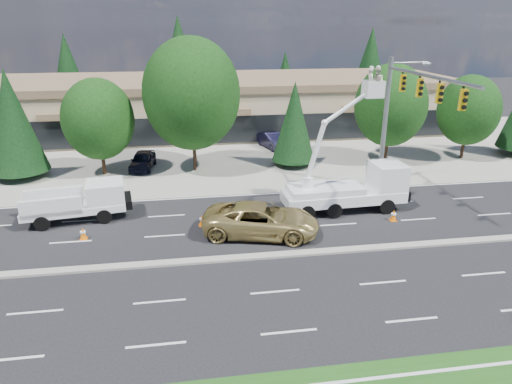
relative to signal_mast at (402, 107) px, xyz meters
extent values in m
plane|color=black|center=(-10.03, -7.04, -6.06)|extent=(140.00, 140.00, 0.00)
cube|color=gray|center=(-10.03, 12.96, -6.05)|extent=(140.00, 22.00, 0.01)
cube|color=gray|center=(-10.03, -7.04, -6.00)|extent=(120.00, 0.55, 0.12)
cube|color=tan|center=(-10.03, 22.96, -3.56)|extent=(50.00, 15.00, 5.00)
cube|color=brown|center=(-10.03, 22.96, -0.91)|extent=(50.40, 15.40, 0.70)
cube|color=black|center=(-10.03, 15.41, -4.56)|extent=(48.00, 0.12, 2.60)
cylinder|color=#332114|center=(-26.03, 7.96, -5.66)|extent=(0.26, 0.26, 0.80)
cone|color=black|center=(-26.03, 7.96, -1.69)|extent=(4.13, 4.13, 7.54)
cylinder|color=#332114|center=(-20.03, 7.96, -4.86)|extent=(0.28, 0.28, 2.39)
ellipsoid|color=black|center=(-20.03, 7.96, -1.75)|extent=(5.31, 5.31, 6.10)
cylinder|color=#332114|center=(-13.03, 7.96, -4.39)|extent=(0.28, 0.28, 3.33)
ellipsoid|color=black|center=(-13.03, 7.96, -0.05)|extent=(7.39, 7.39, 8.50)
cylinder|color=#332114|center=(-5.03, 7.96, -5.66)|extent=(0.26, 0.26, 0.80)
cone|color=black|center=(-5.03, 7.96, -2.40)|extent=(3.46, 3.46, 6.32)
cylinder|color=#332114|center=(2.97, 7.96, -4.74)|extent=(0.28, 0.28, 2.63)
ellipsoid|color=black|center=(2.97, 7.96, -1.30)|extent=(5.85, 5.85, 6.73)
cylinder|color=#332114|center=(9.97, 7.96, -4.91)|extent=(0.28, 0.28, 2.30)
ellipsoid|color=black|center=(9.97, 7.96, -1.90)|extent=(5.11, 5.11, 5.88)
cylinder|color=#332114|center=(-28.03, 34.96, -5.66)|extent=(0.26, 0.26, 0.80)
cone|color=black|center=(-28.03, 34.96, -0.77)|extent=(5.00, 5.00, 9.14)
cylinder|color=#332114|center=(-14.03, 34.96, -5.66)|extent=(0.26, 0.26, 0.80)
cone|color=black|center=(-14.03, 34.96, 0.36)|extent=(6.07, 6.07, 11.08)
cylinder|color=#332114|center=(-0.03, 34.96, -5.66)|extent=(0.26, 0.26, 0.80)
cone|color=black|center=(-0.03, 34.96, -2.08)|extent=(3.76, 3.76, 6.87)
cylinder|color=#332114|center=(11.97, 34.96, -5.66)|extent=(0.26, 0.26, 0.80)
cone|color=black|center=(11.97, 34.96, -0.42)|extent=(5.33, 5.33, 9.74)
cylinder|color=gray|center=(-0.03, 2.16, -1.56)|extent=(0.32, 0.32, 9.00)
cylinder|color=gray|center=(-0.03, -2.84, 2.24)|extent=(0.20, 10.00, 0.20)
cylinder|color=gray|center=(1.27, 2.16, 2.54)|extent=(2.60, 0.12, 0.12)
cube|color=gold|center=(-0.03, 0.16, 1.49)|extent=(0.32, 0.22, 1.05)
cube|color=gold|center=(-0.03, -2.04, 1.49)|extent=(0.32, 0.22, 1.05)
cube|color=gold|center=(-0.03, -4.24, 1.49)|extent=(0.32, 0.22, 1.05)
cube|color=gold|center=(-0.03, -6.44, 1.49)|extent=(0.32, 0.22, 1.05)
cube|color=white|center=(-20.33, -0.84, -5.24)|extent=(6.03, 2.96, 0.43)
cube|color=white|center=(-18.52, -0.57, -4.56)|extent=(2.41, 2.37, 1.45)
cube|color=black|center=(-17.90, -0.48, -4.37)|extent=(0.35, 1.82, 0.96)
cube|color=white|center=(-21.61, -0.11, -4.76)|extent=(3.28, 0.77, 1.06)
cube|color=white|center=(-21.34, -1.92, -4.76)|extent=(3.28, 0.77, 1.06)
cube|color=white|center=(-4.09, -1.76, -5.11)|extent=(7.67, 2.62, 0.66)
cube|color=white|center=(-1.25, -1.63, -4.11)|extent=(1.99, 2.31, 1.89)
cube|color=black|center=(-0.54, -1.60, -3.97)|extent=(0.16, 1.90, 1.14)
cube|color=white|center=(-5.32, -1.82, -4.59)|extent=(4.64, 2.38, 0.47)
cylinder|color=white|center=(-6.45, -1.87, -4.07)|extent=(0.66, 0.66, 0.76)
cube|color=white|center=(-2.72, -1.70, 1.44)|extent=(1.08, 0.90, 1.02)
imported|color=beige|center=(-2.93, -1.71, 1.82)|extent=(0.42, 0.61, 1.63)
imported|color=beige|center=(-2.51, -1.69, 1.82)|extent=(0.65, 0.82, 1.63)
ellipsoid|color=white|center=(-2.93, -1.71, 2.65)|extent=(0.25, 0.25, 0.17)
ellipsoid|color=white|center=(-2.51, -1.69, 2.65)|extent=(0.25, 0.25, 0.17)
cube|color=orange|center=(-19.40, -3.55, -6.04)|extent=(0.40, 0.40, 0.03)
cone|color=orange|center=(-19.40, -3.55, -5.71)|extent=(0.36, 0.36, 0.70)
cylinder|color=white|center=(-19.40, -3.55, -5.64)|extent=(0.29, 0.29, 0.10)
cube|color=orange|center=(-12.92, -2.77, -6.04)|extent=(0.40, 0.40, 0.03)
cone|color=orange|center=(-12.92, -2.77, -5.71)|extent=(0.36, 0.36, 0.70)
cylinder|color=white|center=(-12.92, -2.77, -5.64)|extent=(0.29, 0.29, 0.10)
cube|color=orange|center=(-8.59, -3.73, -6.04)|extent=(0.40, 0.40, 0.03)
cone|color=orange|center=(-8.59, -3.73, -5.71)|extent=(0.36, 0.36, 0.70)
cylinder|color=white|center=(-8.59, -3.73, -5.64)|extent=(0.29, 0.29, 0.10)
cube|color=orange|center=(-1.61, -3.77, -6.04)|extent=(0.40, 0.40, 0.03)
cone|color=orange|center=(-1.61, -3.77, -5.71)|extent=(0.36, 0.36, 0.70)
cylinder|color=white|center=(-1.61, -3.77, -5.64)|extent=(0.29, 0.29, 0.10)
imported|color=tan|center=(-9.71, -4.45, -5.17)|extent=(6.90, 4.41, 1.77)
imported|color=black|center=(-17.19, 8.96, -5.35)|extent=(2.17, 4.32, 1.41)
imported|color=black|center=(-5.69, 13.74, -5.34)|extent=(2.68, 4.58, 1.43)
camera|label=1|loc=(-13.45, -27.15, 5.10)|focal=32.00mm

